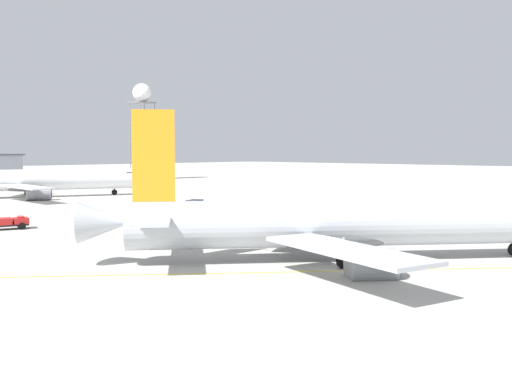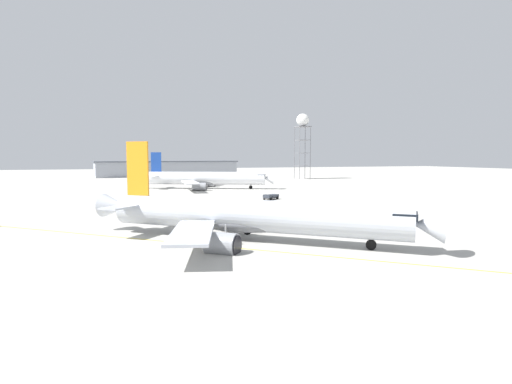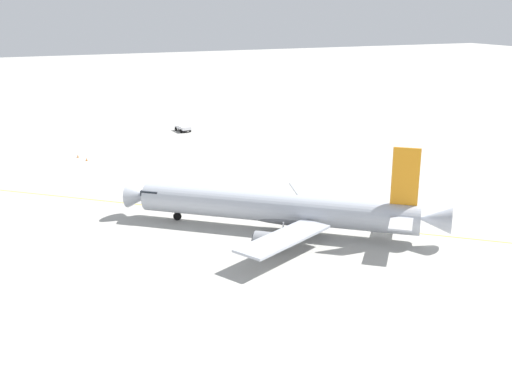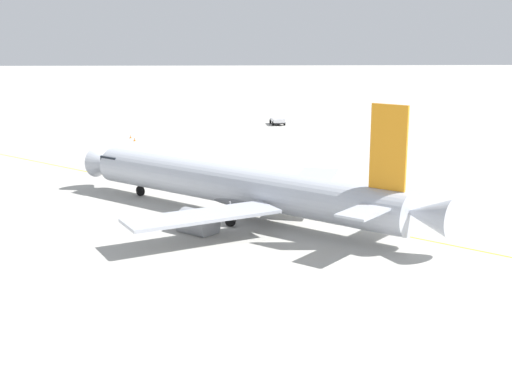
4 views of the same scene
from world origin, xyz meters
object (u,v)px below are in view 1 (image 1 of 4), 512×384
ops_pickup_truck (3,222)px  radar_tower (142,98)px  airliner_secondary (38,181)px  airliner_main (348,225)px  baggage_truck_truck (194,203)px

ops_pickup_truck → radar_tower: radar_tower is taller
radar_tower → airliner_secondary: bearing=-141.9°
airliner_main → airliner_secondary: airliner_main is taller
ops_pickup_truck → radar_tower: bearing=63.2°
airliner_main → radar_tower: (64.65, 119.16, 21.63)m
airliner_secondary → ops_pickup_truck: 46.35m
baggage_truck_truck → radar_tower: size_ratio=0.15×
ops_pickup_truck → radar_tower: 114.12m
airliner_main → ops_pickup_truck: 39.32m
airliner_main → airliner_secondary: (11.66, 77.61, 0.28)m
airliner_main → baggage_truck_truck: size_ratio=7.84×
airliner_main → baggage_truck_truck: 45.93m
baggage_truck_truck → radar_tower: 92.89m
radar_tower → airliner_main: bearing=-118.5°
baggage_truck_truck → radar_tower: bearing=-155.2°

